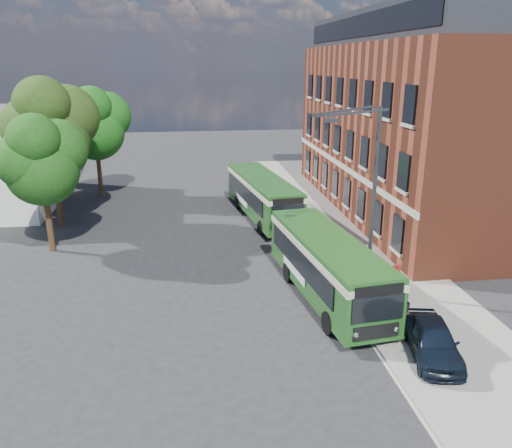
{
  "coord_description": "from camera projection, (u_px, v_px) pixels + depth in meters",
  "views": [
    {
      "loc": [
        -2.99,
        -22.97,
        10.8
      ],
      "look_at": [
        0.49,
        3.22,
        2.2
      ],
      "focal_mm": 35.0,
      "sensor_mm": 36.0,
      "label": 1
    }
  ],
  "objects": [
    {
      "name": "street_lamp",
      "position": [
        366.0,
        201.0,
        22.61
      ],
      "size": [
        2.96,
        2.38,
        9.0
      ],
      "color": "#343739",
      "rests_on": "ground"
    },
    {
      "name": "bus_stop_sign",
      "position": [
        395.0,
        287.0,
        21.65
      ],
      "size": [
        0.35,
        0.08,
        2.52
      ],
      "color": "#343739",
      "rests_on": "ground"
    },
    {
      "name": "tree_mid",
      "position": [
        50.0,
        126.0,
        32.42
      ],
      "size": [
        5.94,
        5.65,
        10.03
      ],
      "color": "#372514",
      "rests_on": "ground"
    },
    {
      "name": "kerb_line",
      "position": [
        298.0,
        231.0,
        33.4
      ],
      "size": [
        0.12,
        48.0,
        0.01
      ],
      "primitive_type": "cube",
      "color": "beige",
      "rests_on": "ground"
    },
    {
      "name": "bus_front",
      "position": [
        327.0,
        262.0,
        23.47
      ],
      "size": [
        3.75,
        10.39,
        3.02
      ],
      "color": "#20531D",
      "rests_on": "ground"
    },
    {
      "name": "parked_car",
      "position": [
        433.0,
        340.0,
        18.76
      ],
      "size": [
        2.42,
        4.32,
        1.39
      ],
      "primitive_type": "imported",
      "rotation": [
        0.0,
        0.0,
        -0.2
      ],
      "color": "black",
      "rests_on": "pavement"
    },
    {
      "name": "bus_rear",
      "position": [
        262.0,
        193.0,
        35.8
      ],
      "size": [
        4.11,
        11.48,
        3.02
      ],
      "color": "#20511B",
      "rests_on": "ground"
    },
    {
      "name": "ground",
      "position": [
        255.0,
        285.0,
        25.37
      ],
      "size": [
        120.0,
        120.0,
        0.0
      ],
      "primitive_type": "plane",
      "color": "#252528",
      "rests_on": "ground"
    },
    {
      "name": "pavement",
      "position": [
        342.0,
        228.0,
        33.76
      ],
      "size": [
        6.0,
        48.0,
        0.15
      ],
      "primitive_type": "cube",
      "color": "gray",
      "rests_on": "ground"
    },
    {
      "name": "pedestrian_b",
      "position": [
        402.0,
        311.0,
        20.55
      ],
      "size": [
        0.9,
        0.73,
        1.73
      ],
      "primitive_type": "imported",
      "rotation": [
        0.0,
        0.0,
        3.23
      ],
      "color": "black",
      "rests_on": "pavement"
    },
    {
      "name": "pedestrian_a",
      "position": [
        377.0,
        304.0,
        21.15
      ],
      "size": [
        0.73,
        0.59,
        1.71
      ],
      "primitive_type": "imported",
      "rotation": [
        0.0,
        0.0,
        3.47
      ],
      "color": "black",
      "rests_on": "pavement"
    },
    {
      "name": "brick_office",
      "position": [
        424.0,
        117.0,
        36.28
      ],
      "size": [
        12.1,
        26.0,
        14.2
      ],
      "color": "brown",
      "rests_on": "ground"
    },
    {
      "name": "tree_left",
      "position": [
        42.0,
        159.0,
        28.2
      ],
      "size": [
        4.87,
        4.63,
        8.22
      ],
      "color": "#372514",
      "rests_on": "ground"
    },
    {
      "name": "tree_right",
      "position": [
        95.0,
        123.0,
        39.79
      ],
      "size": [
        5.39,
        5.12,
        9.1
      ],
      "color": "#372514",
      "rests_on": "ground"
    },
    {
      "name": "flagpole",
      "position": [
        52.0,
        151.0,
        34.54
      ],
      "size": [
        0.95,
        0.1,
        9.0
      ],
      "color": "#343739",
      "rests_on": "ground"
    }
  ]
}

